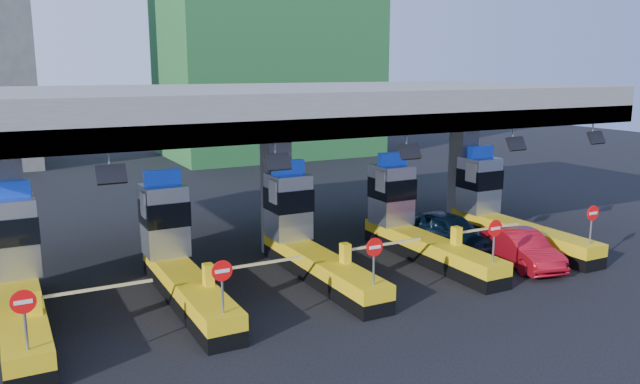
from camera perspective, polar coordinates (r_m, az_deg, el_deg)
name	(u,v)px	position (r m, az deg, el deg)	size (l,w,h in m)	color
ground	(309,273)	(24.20, -1.05, -7.43)	(120.00, 120.00, 0.00)	black
toll_canopy	(276,109)	(25.57, -4.02, 7.60)	(28.00, 12.09, 7.00)	slate
toll_lane_far_left	(18,276)	(21.73, -25.90, -6.94)	(4.43, 8.00, 4.16)	black
toll_lane_left	(177,254)	(22.35, -12.97, -5.57)	(4.43, 8.00, 4.16)	black
toll_lane_center	(305,236)	(24.03, -1.36, -4.09)	(4.43, 8.00, 4.16)	black
toll_lane_right	(411,222)	(26.55, 8.36, -2.71)	(4.43, 8.00, 4.16)	black
toll_lane_far_right	(501,209)	(29.71, 16.20, -1.54)	(4.43, 8.00, 4.16)	black
van	(449,231)	(27.84, 11.71, -3.48)	(1.85, 4.59, 1.56)	black
red_car	(522,248)	(26.20, 17.97, -4.93)	(1.48, 4.25, 1.40)	#A50C18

